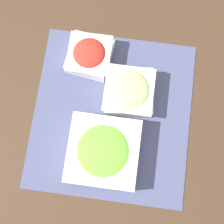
# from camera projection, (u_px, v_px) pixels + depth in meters

# --- Properties ---
(ground_plane) EXTENTS (3.00, 3.00, 0.00)m
(ground_plane) POSITION_uv_depth(u_px,v_px,m) (112.00, 115.00, 0.87)
(ground_plane) COLOR #422D1E
(placemat) EXTENTS (0.47, 0.44, 0.00)m
(placemat) POSITION_uv_depth(u_px,v_px,m) (112.00, 114.00, 0.87)
(placemat) COLOR #474C70
(placemat) RESTS_ON ground_plane
(lettuce_bowl) EXTENTS (0.18, 0.18, 0.07)m
(lettuce_bowl) POSITION_uv_depth(u_px,v_px,m) (103.00, 151.00, 0.82)
(lettuce_bowl) COLOR white
(lettuce_bowl) RESTS_ON placemat
(cucumber_bowl) EXTENTS (0.14, 0.14, 0.06)m
(cucumber_bowl) POSITION_uv_depth(u_px,v_px,m) (129.00, 91.00, 0.85)
(cucumber_bowl) COLOR silver
(cucumber_bowl) RESTS_ON placemat
(tomato_bowl) EXTENTS (0.13, 0.13, 0.06)m
(tomato_bowl) POSITION_uv_depth(u_px,v_px,m) (90.00, 55.00, 0.87)
(tomato_bowl) COLOR white
(tomato_bowl) RESTS_ON placemat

